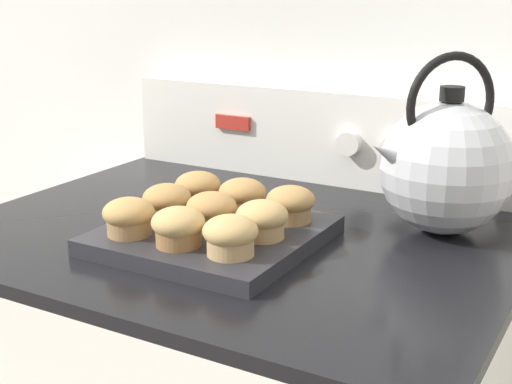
{
  "coord_description": "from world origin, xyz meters",
  "views": [
    {
      "loc": [
        0.5,
        -0.5,
        1.22
      ],
      "look_at": [
        0.03,
        0.32,
        0.95
      ],
      "focal_mm": 50.0,
      "sensor_mm": 36.0,
      "label": 1
    }
  ],
  "objects_px": {
    "muffin_r2_c0": "(198,188)",
    "tea_kettle": "(446,165)",
    "muffin_pan": "(213,235)",
    "muffin_r0_c1": "(177,226)",
    "muffin_r0_c2": "(230,235)",
    "muffin_r2_c1": "(242,195)",
    "muffin_r2_c2": "(291,204)",
    "muffin_r1_c0": "(167,202)",
    "muffin_r0_c0": "(129,217)",
    "muffin_r1_c2": "(262,219)",
    "muffin_r1_c1": "(212,210)"
  },
  "relations": [
    {
      "from": "muffin_r0_c2",
      "to": "muffin_r2_c1",
      "type": "bearing_deg",
      "value": 115.91
    },
    {
      "from": "muffin_r0_c0",
      "to": "tea_kettle",
      "type": "relative_size",
      "value": 0.27
    },
    {
      "from": "muffin_r2_c0",
      "to": "tea_kettle",
      "type": "height_order",
      "value": "tea_kettle"
    },
    {
      "from": "muffin_r2_c2",
      "to": "muffin_r0_c0",
      "type": "bearing_deg",
      "value": -135.47
    },
    {
      "from": "muffin_r1_c1",
      "to": "tea_kettle",
      "type": "relative_size",
      "value": 0.27
    },
    {
      "from": "muffin_r0_c0",
      "to": "muffin_r1_c1",
      "type": "bearing_deg",
      "value": 43.39
    },
    {
      "from": "muffin_pan",
      "to": "muffin_r0_c1",
      "type": "distance_m",
      "value": 0.09
    },
    {
      "from": "muffin_r0_c1",
      "to": "muffin_r1_c0",
      "type": "relative_size",
      "value": 1.0
    },
    {
      "from": "muffin_r0_c1",
      "to": "muffin_r1_c2",
      "type": "xyz_separation_m",
      "value": [
        0.08,
        0.08,
        0.0
      ]
    },
    {
      "from": "muffin_r0_c2",
      "to": "muffin_r1_c1",
      "type": "xyz_separation_m",
      "value": [
        -0.07,
        0.07,
        0.0
      ]
    },
    {
      "from": "muffin_pan",
      "to": "tea_kettle",
      "type": "height_order",
      "value": "tea_kettle"
    },
    {
      "from": "muffin_r0_c0",
      "to": "muffin_r0_c1",
      "type": "relative_size",
      "value": 1.0
    },
    {
      "from": "muffin_r0_c0",
      "to": "muffin_r1_c1",
      "type": "xyz_separation_m",
      "value": [
        0.08,
        0.08,
        0.0
      ]
    },
    {
      "from": "muffin_r1_c0",
      "to": "muffin_r0_c0",
      "type": "bearing_deg",
      "value": -92.48
    },
    {
      "from": "muffin_r0_c0",
      "to": "muffin_r2_c0",
      "type": "height_order",
      "value": "same"
    },
    {
      "from": "muffin_r0_c1",
      "to": "muffin_r1_c1",
      "type": "relative_size",
      "value": 1.0
    },
    {
      "from": "muffin_r0_c0",
      "to": "muffin_r0_c1",
      "type": "bearing_deg",
      "value": -0.48
    },
    {
      "from": "muffin_r0_c0",
      "to": "muffin_r1_c2",
      "type": "relative_size",
      "value": 1.0
    },
    {
      "from": "muffin_r1_c0",
      "to": "tea_kettle",
      "type": "distance_m",
      "value": 0.39
    },
    {
      "from": "muffin_r1_c0",
      "to": "muffin_r2_c1",
      "type": "height_order",
      "value": "same"
    },
    {
      "from": "muffin_pan",
      "to": "tea_kettle",
      "type": "distance_m",
      "value": 0.34
    },
    {
      "from": "muffin_pan",
      "to": "muffin_r2_c1",
      "type": "xyz_separation_m",
      "value": [
        0.0,
        0.08,
        0.04
      ]
    },
    {
      "from": "muffin_r0_c1",
      "to": "tea_kettle",
      "type": "xyz_separation_m",
      "value": [
        0.26,
        0.28,
        0.05
      ]
    },
    {
      "from": "muffin_pan",
      "to": "muffin_r0_c1",
      "type": "bearing_deg",
      "value": -90.87
    },
    {
      "from": "muffin_pan",
      "to": "muffin_r0_c0",
      "type": "height_order",
      "value": "muffin_r0_c0"
    },
    {
      "from": "muffin_r1_c0",
      "to": "muffin_r1_c1",
      "type": "distance_m",
      "value": 0.08
    },
    {
      "from": "muffin_r0_c2",
      "to": "tea_kettle",
      "type": "xyz_separation_m",
      "value": [
        0.18,
        0.27,
        0.05
      ]
    },
    {
      "from": "muffin_r1_c1",
      "to": "tea_kettle",
      "type": "bearing_deg",
      "value": 38.16
    },
    {
      "from": "muffin_r2_c1",
      "to": "tea_kettle",
      "type": "height_order",
      "value": "tea_kettle"
    },
    {
      "from": "tea_kettle",
      "to": "muffin_r1_c0",
      "type": "bearing_deg",
      "value": -149.24
    },
    {
      "from": "tea_kettle",
      "to": "muffin_r2_c0",
      "type": "bearing_deg",
      "value": -160.17
    },
    {
      "from": "muffin_r2_c0",
      "to": "muffin_r1_c2",
      "type": "bearing_deg",
      "value": -27.51
    },
    {
      "from": "muffin_r0_c0",
      "to": "muffin_r1_c0",
      "type": "distance_m",
      "value": 0.08
    },
    {
      "from": "muffin_pan",
      "to": "muffin_r1_c1",
      "type": "height_order",
      "value": "muffin_r1_c1"
    },
    {
      "from": "muffin_r2_c0",
      "to": "muffin_r0_c2",
      "type": "bearing_deg",
      "value": -45.39
    },
    {
      "from": "muffin_r0_c0",
      "to": "muffin_r2_c1",
      "type": "height_order",
      "value": "same"
    },
    {
      "from": "muffin_r0_c1",
      "to": "muffin_r1_c0",
      "type": "height_order",
      "value": "same"
    },
    {
      "from": "muffin_r0_c0",
      "to": "tea_kettle",
      "type": "distance_m",
      "value": 0.44
    },
    {
      "from": "muffin_r0_c1",
      "to": "muffin_r1_c1",
      "type": "height_order",
      "value": "same"
    },
    {
      "from": "tea_kettle",
      "to": "muffin_r2_c2",
      "type": "bearing_deg",
      "value": -145.71
    },
    {
      "from": "muffin_r0_c1",
      "to": "muffin_r1_c2",
      "type": "bearing_deg",
      "value": 44.4
    },
    {
      "from": "muffin_r0_c0",
      "to": "muffin_r2_c1",
      "type": "bearing_deg",
      "value": 63.09
    },
    {
      "from": "muffin_r1_c0",
      "to": "muffin_r2_c0",
      "type": "distance_m",
      "value": 0.08
    },
    {
      "from": "muffin_r0_c0",
      "to": "muffin_r1_c2",
      "type": "distance_m",
      "value": 0.17
    },
    {
      "from": "muffin_pan",
      "to": "muffin_r2_c0",
      "type": "height_order",
      "value": "muffin_r2_c0"
    },
    {
      "from": "muffin_r2_c0",
      "to": "muffin_r2_c1",
      "type": "height_order",
      "value": "same"
    },
    {
      "from": "muffin_r0_c1",
      "to": "muffin_r2_c0",
      "type": "bearing_deg",
      "value": 115.59
    },
    {
      "from": "muffin_r1_c0",
      "to": "muffin_r1_c2",
      "type": "distance_m",
      "value": 0.15
    },
    {
      "from": "muffin_r2_c0",
      "to": "muffin_r2_c1",
      "type": "bearing_deg",
      "value": -0.13
    },
    {
      "from": "muffin_r1_c0",
      "to": "muffin_pan",
      "type": "bearing_deg",
      "value": -0.25
    }
  ]
}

